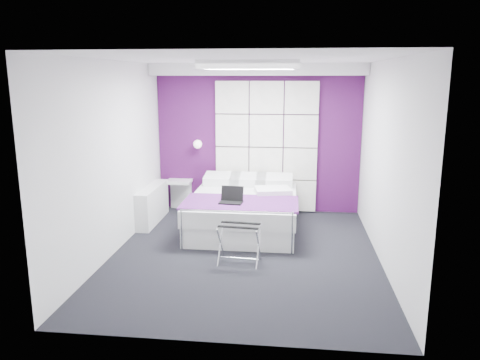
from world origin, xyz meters
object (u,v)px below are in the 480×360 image
Objects in this scene: bed at (244,210)px; laptop at (231,199)px; radiator at (152,204)px; luggage_rack at (239,244)px; nightstand at (179,182)px; wall_lamp at (198,144)px.

laptop is at bearing -103.02° from bed.
luggage_rack is (1.65, -1.59, -0.04)m from radiator.
laptop is (1.43, -0.74, 0.34)m from radiator.
nightstand is (-1.27, 0.90, 0.23)m from bed.
wall_lamp reaches higher than nightstand.
nightstand is 2.70m from luggage_rack.
radiator is at bearing -111.48° from nightstand.
nightstand is 0.83× the size of luggage_rack.
wall_lamp is 1.35m from radiator.
bed reaches higher than nightstand.
bed reaches higher than luggage_rack.
radiator is 0.59× the size of bed.
wall_lamp is at bearing 134.18° from bed.
wall_lamp is 0.34× the size of nightstand.
laptop is at bearing -51.81° from nightstand.
nightstand is (-0.36, -0.04, -0.68)m from wall_lamp.
bed is 3.91× the size of luggage_rack.
laptop is at bearing -27.28° from radiator.
laptop reaches higher than radiator.
radiator is at bearing 173.26° from bed.
radiator is 2.74× the size of nightstand.
laptop is at bearing -62.20° from wall_lamp.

